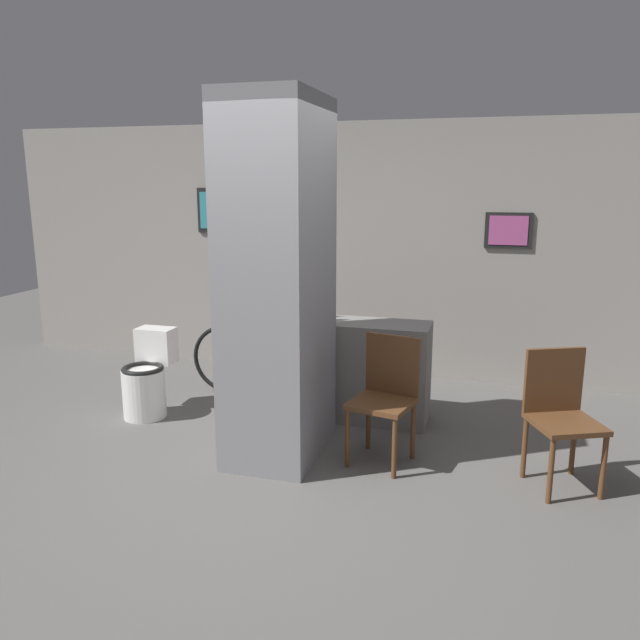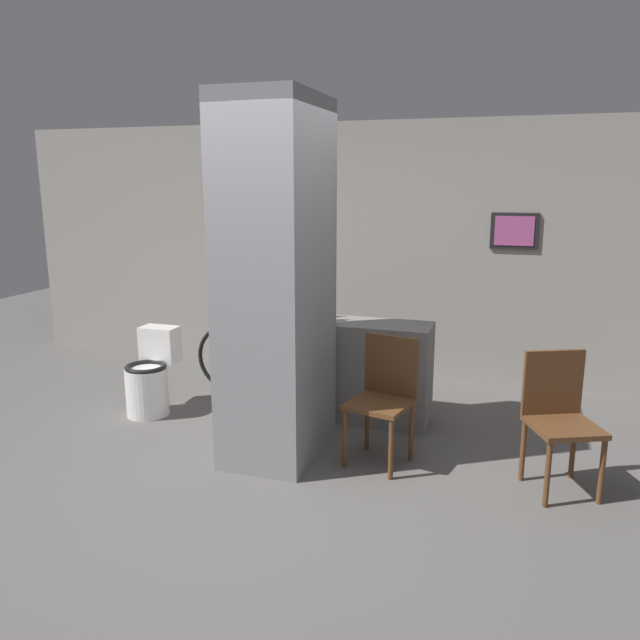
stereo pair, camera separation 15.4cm
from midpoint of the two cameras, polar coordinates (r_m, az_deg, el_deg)
The scene contains 10 objects.
ground_plane at distance 4.47m, azimuth -3.88°, elevation -14.28°, with size 14.00×14.00×0.00m, color #5B5956.
wall_back at distance 6.53m, azimuth 4.54°, elevation 6.31°, with size 8.00×0.09×2.60m.
pillar_center at distance 4.51m, azimuth -3.02°, elevation 3.45°, with size 0.66×0.94×2.60m.
counter_shelf at distance 5.41m, azimuth 3.42°, elevation -4.52°, with size 1.41×0.44×0.85m.
toilet at distance 5.70m, azimuth -14.50°, elevation -5.14°, with size 0.37×0.53×0.74m.
chair_near_pillar at distance 4.57m, azimuth 6.82°, elevation -6.70°, with size 0.50×0.50×0.92m.
chair_by_doorway at distance 4.47m, azimuth 21.95°, elevation -8.01°, with size 0.55×0.55×0.92m.
bicycle at distance 5.90m, azimuth -2.86°, elevation -3.83°, with size 1.74×0.42×0.72m.
bottle_tall at distance 5.41m, azimuth 1.04°, elevation 1.15°, with size 0.06×0.06×0.24m.
bottle_short at distance 5.29m, azimuth 1.81°, elevation 0.66°, with size 0.07×0.07×0.19m.
Camera 2 is at (1.57, -3.67, 2.02)m, focal length 35.00 mm.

